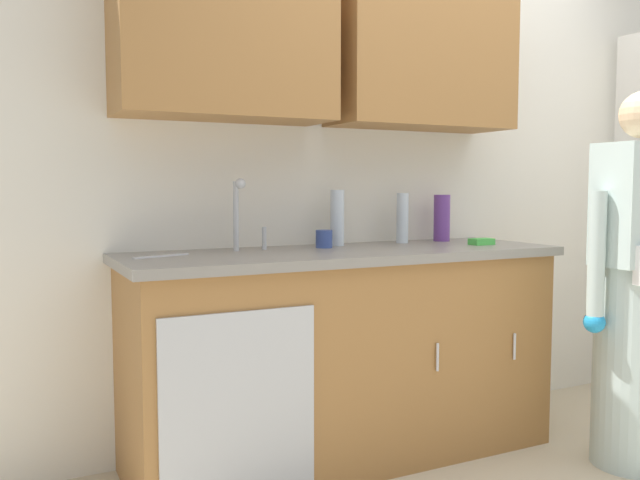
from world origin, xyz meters
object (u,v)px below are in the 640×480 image
knife_on_counter (161,256)px  bottle_water_tall (337,218)px  person_at_sink (637,309)px  bottle_dish_liquid (442,218)px  sink (257,257)px  bottle_cleaner_spray (402,218)px  sponge (481,242)px  cup_by_sink (324,239)px

knife_on_counter → bottle_water_tall: bearing=170.8°
person_at_sink → bottle_dish_liquid: size_ratio=6.88×
sink → bottle_dish_liquid: size_ratio=2.12×
bottle_cleaner_spray → knife_on_counter: 1.22m
bottle_water_tall → bottle_cleaner_spray: (0.36, -0.01, -0.01)m
knife_on_counter → person_at_sink: bearing=142.1°
bottle_dish_liquid → sponge: bottle_dish_liquid is taller
bottle_water_tall → bottle_cleaner_spray: bottle_water_tall is taller
sink → knife_on_counter: size_ratio=2.08×
bottle_cleaner_spray → knife_on_counter: bearing=-174.7°
person_at_sink → cup_by_sink: 1.39m
sink → cup_by_sink: size_ratio=6.21×
bottle_dish_liquid → knife_on_counter: (-1.46, -0.12, -0.11)m
sink → cup_by_sink: (0.37, 0.11, 0.05)m
person_at_sink → cup_by_sink: person_at_sink is taller
bottle_dish_liquid → sink: bearing=-170.7°
sink → knife_on_counter: sink is taller
bottle_cleaner_spray → cup_by_sink: 0.47m
sink → knife_on_counter: bearing=172.3°
sink → sponge: bearing=-4.4°
sink → bottle_cleaner_spray: size_ratio=2.04×
person_at_sink → knife_on_counter: 2.03m
bottle_water_tall → sponge: bearing=-22.2°
sink → bottle_water_tall: sink is taller
bottle_water_tall → cup_by_sink: bottle_water_tall is taller
cup_by_sink → sink: bearing=-163.7°
cup_by_sink → knife_on_counter: bearing=-175.8°
bottle_dish_liquid → bottle_water_tall: bearing=180.0°
person_at_sink → sponge: (-0.38, 0.56, 0.26)m
bottle_dish_liquid → bottle_water_tall: (-0.60, 0.00, 0.01)m
bottle_dish_liquid → cup_by_sink: 0.71m
bottle_dish_liquid → bottle_water_tall: size_ratio=0.90×
bottle_dish_liquid → sponge: 0.28m
bottle_dish_liquid → cup_by_sink: (-0.71, -0.07, -0.08)m
bottle_cleaner_spray → knife_on_counter: (-1.21, -0.11, -0.12)m
sink → knife_on_counter: 0.39m
bottle_water_tall → bottle_cleaner_spray: size_ratio=1.07×
person_at_sink → sponge: 0.73m
bottle_dish_liquid → knife_on_counter: 1.47m
bottle_cleaner_spray → sponge: bottle_cleaner_spray is taller
knife_on_counter → sponge: size_ratio=2.18×
bottle_dish_liquid → cup_by_sink: bearing=-174.5°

